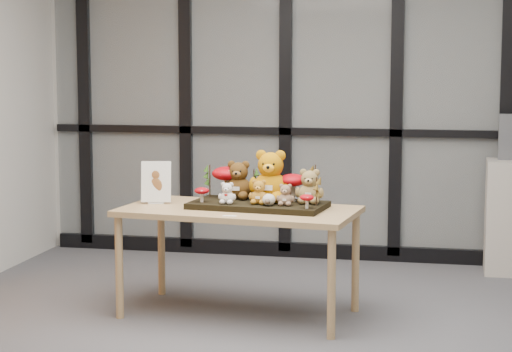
% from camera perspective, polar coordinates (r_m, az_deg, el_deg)
% --- Properties ---
extents(floor, '(5.00, 5.00, 0.00)m').
position_cam_1_polar(floor, '(5.35, 1.93, -10.63)').
color(floor, '#55555A').
rests_on(floor, ground).
extents(room_shell, '(5.00, 5.00, 5.00)m').
position_cam_1_polar(room_shell, '(5.09, 2.01, 7.68)').
color(room_shell, beige).
rests_on(room_shell, floor).
extents(glass_partition, '(4.90, 0.06, 2.78)m').
position_cam_1_polar(glass_partition, '(7.54, 5.23, 5.49)').
color(glass_partition, '#2D383F').
rests_on(glass_partition, floor).
extents(display_table, '(1.56, 0.91, 0.69)m').
position_cam_1_polar(display_table, '(5.90, -1.06, -2.65)').
color(display_table, tan).
rests_on(display_table, floor).
extents(diorama_tray, '(0.90, 0.53, 0.04)m').
position_cam_1_polar(diorama_tray, '(5.91, 0.13, -1.80)').
color(diorama_tray, black).
rests_on(diorama_tray, display_table).
extents(bear_pooh_yellow, '(0.31, 0.28, 0.36)m').
position_cam_1_polar(bear_pooh_yellow, '(5.92, 0.91, 0.18)').
color(bear_pooh_yellow, '#C47C06').
rests_on(bear_pooh_yellow, diorama_tray).
extents(bear_brown_medium, '(0.23, 0.21, 0.27)m').
position_cam_1_polar(bear_brown_medium, '(6.04, -1.08, -0.11)').
color(bear_brown_medium, '#4C3010').
rests_on(bear_brown_medium, diorama_tray).
extents(bear_tan_back, '(0.20, 0.19, 0.24)m').
position_cam_1_polar(bear_tan_back, '(5.85, 3.32, -0.52)').
color(bear_tan_back, olive).
rests_on(bear_tan_back, diorama_tray).
extents(bear_small_yellow, '(0.14, 0.13, 0.17)m').
position_cam_1_polar(bear_small_yellow, '(5.82, 0.19, -0.91)').
color(bear_small_yellow, '#B37720').
rests_on(bear_small_yellow, diorama_tray).
extents(bear_white_bow, '(0.13, 0.12, 0.15)m').
position_cam_1_polar(bear_white_bow, '(5.84, -1.78, -0.98)').
color(bear_white_bow, white).
rests_on(bear_white_bow, diorama_tray).
extents(bear_beige_small, '(0.13, 0.12, 0.15)m').
position_cam_1_polar(bear_beige_small, '(5.77, 1.83, -1.09)').
color(bear_beige_small, '#8C6A4F').
rests_on(bear_beige_small, diorama_tray).
extents(plush_cream_hedgehog, '(0.07, 0.06, 0.08)m').
position_cam_1_polar(plush_cream_hedgehog, '(5.76, 0.80, -1.43)').
color(plush_cream_hedgehog, beige).
rests_on(plush_cream_hedgehog, diorama_tray).
extents(mushroom_back_left, '(0.20, 0.20, 0.23)m').
position_cam_1_polar(mushroom_back_left, '(6.11, -1.78, -0.27)').
color(mushroom_back_left, '#9C050D').
rests_on(mushroom_back_left, diorama_tray).
extents(mushroom_back_right, '(0.18, 0.18, 0.19)m').
position_cam_1_polar(mushroom_back_right, '(5.94, 2.27, -0.63)').
color(mushroom_back_right, '#9C050D').
rests_on(mushroom_back_right, diorama_tray).
extents(mushroom_front_left, '(0.09, 0.09, 0.10)m').
position_cam_1_polar(mushroom_front_left, '(5.91, -3.36, -1.11)').
color(mushroom_front_left, '#9C050D').
rests_on(mushroom_front_left, diorama_tray).
extents(mushroom_front_right, '(0.09, 0.09, 0.10)m').
position_cam_1_polar(mushroom_front_right, '(5.66, 3.15, -1.53)').
color(mushroom_front_right, '#9C050D').
rests_on(mushroom_front_right, diorama_tray).
extents(sprig_green_far_left, '(0.05, 0.05, 0.21)m').
position_cam_1_polar(sprig_green_far_left, '(6.12, -2.86, -0.31)').
color(sprig_green_far_left, '#163E0E').
rests_on(sprig_green_far_left, diorama_tray).
extents(sprig_green_mid_left, '(0.05, 0.05, 0.19)m').
position_cam_1_polar(sprig_green_mid_left, '(6.12, -1.75, -0.39)').
color(sprig_green_mid_left, '#163E0E').
rests_on(sprig_green_mid_left, diorama_tray).
extents(sprig_dry_far_right, '(0.05, 0.05, 0.25)m').
position_cam_1_polar(sprig_dry_far_right, '(5.87, 3.67, -0.48)').
color(sprig_dry_far_right, brown).
rests_on(sprig_dry_far_right, diorama_tray).
extents(sprig_dry_mid_right, '(0.05, 0.05, 0.18)m').
position_cam_1_polar(sprig_dry_mid_right, '(5.76, 3.74, -0.96)').
color(sprig_dry_mid_right, brown).
rests_on(sprig_dry_mid_right, diorama_tray).
extents(sprig_green_centre, '(0.05, 0.05, 0.19)m').
position_cam_1_polar(sprig_green_centre, '(6.07, -0.13, -0.47)').
color(sprig_green_centre, '#163E0E').
rests_on(sprig_green_centre, diorama_tray).
extents(sign_holder, '(0.20, 0.09, 0.28)m').
position_cam_1_polar(sign_holder, '(6.11, -6.17, -0.50)').
color(sign_holder, silver).
rests_on(sign_holder, display_table).
extents(label_card, '(0.08, 0.03, 0.00)m').
position_cam_1_polar(label_card, '(5.60, -1.64, -2.47)').
color(label_card, white).
rests_on(label_card, display_table).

